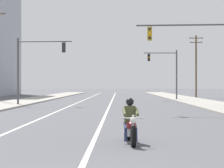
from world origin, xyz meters
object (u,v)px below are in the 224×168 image
utility_pole_right_far (196,64)px  motorcycle_with_rider (130,125)px  traffic_signal_near_left (34,61)px  traffic_signal_mid_right (167,68)px  traffic_signal_near_right (200,50)px

utility_pole_right_far → motorcycle_with_rider: bearing=-103.0°
traffic_signal_near_left → traffic_signal_mid_right: size_ratio=1.00×
motorcycle_with_rider → utility_pole_right_far: utility_pole_right_far is taller
traffic_signal_near_left → traffic_signal_mid_right: bearing=44.3°
motorcycle_with_rider → traffic_signal_near_right: 15.13m
traffic_signal_mid_right → utility_pole_right_far: utility_pole_right_far is taller
traffic_signal_near_left → traffic_signal_mid_right: (13.76, 13.44, -0.06)m
motorcycle_with_rider → traffic_signal_near_left: bearing=108.8°
traffic_signal_near_right → traffic_signal_near_left: size_ratio=1.00×
traffic_signal_near_right → traffic_signal_near_left: (-13.09, 10.15, -0.06)m
traffic_signal_near_right → traffic_signal_mid_right: bearing=88.4°
traffic_signal_mid_right → utility_pole_right_far: bearing=63.2°
traffic_signal_near_left → utility_pole_right_far: (19.40, 24.64, 0.92)m
traffic_signal_near_right → utility_pole_right_far: bearing=79.7°
traffic_signal_near_left → traffic_signal_mid_right: 19.23m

